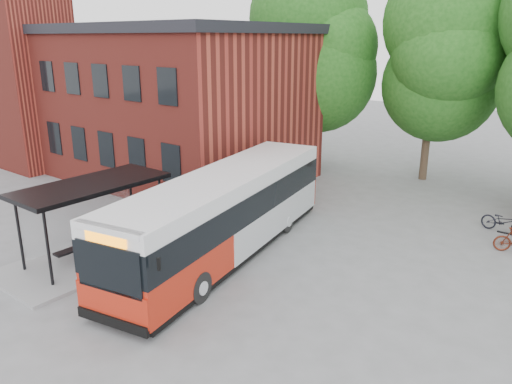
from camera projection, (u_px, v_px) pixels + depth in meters
The scene contains 8 objects.
ground at pixel (205, 282), 16.63m from camera, with size 100.00×100.00×0.00m, color slate.
station_building at pixel (150, 100), 29.82m from camera, with size 18.40×10.40×8.50m, color maroon, non-canonical shape.
clock_tower at pixel (23, 14), 28.94m from camera, with size 5.20×5.20×18.20m, color maroon, non-canonical shape.
bus_shelter at pixel (95, 220), 18.12m from camera, with size 3.60×7.00×2.90m, color black, non-canonical shape.
tree_0 at pixel (313, 77), 30.55m from camera, with size 7.92×7.92×11.00m, color #1A4B14, non-canonical shape.
tree_1 at pixel (432, 87), 27.24m from camera, with size 7.92×7.92×10.40m, color #1A4B14, non-canonical shape.
city_bus at pixel (225, 215), 18.41m from camera, with size 2.61×12.24×3.11m, color #B12110, non-canonical shape.
bicycle_0 at pixel (504, 222), 20.71m from camera, with size 0.65×1.88×0.99m, color black.
Camera 1 is at (10.65, -10.70, 7.81)m, focal length 35.00 mm.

